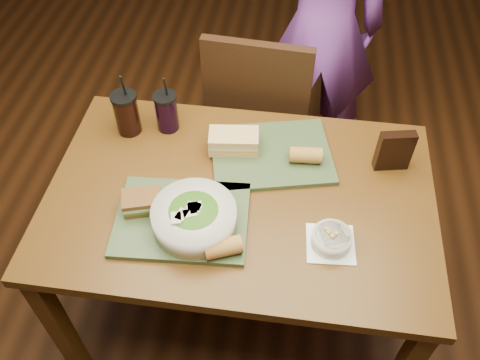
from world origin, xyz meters
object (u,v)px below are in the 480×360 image
Objects in this scene: tray_far at (271,154)px; cup_cola at (127,113)px; salad_bowl at (194,216)px; baguette_near at (223,247)px; chip_bag at (394,151)px; sandwich_near at (142,202)px; tray_near at (182,219)px; chair_far at (258,116)px; baguette_far at (305,155)px; diner at (322,28)px; soup_bowl at (332,239)px; cup_berry at (167,112)px; dining_table at (240,210)px; sandwich_far at (234,141)px.

tray_far is 1.64× the size of cup_cola.
salad_bowl is 2.34× the size of baguette_near.
chip_bag is (0.62, 0.36, 0.02)m from salad_bowl.
tray_near is at bearing -9.88° from sandwich_near.
tray_near is 1.60× the size of salad_bowl.
chair_far is 0.72m from chip_bag.
chair_far is at bearing 77.95° from tray_near.
baguette_far is at bearing 29.02° from sandwich_near.
chip_bag is at bearing 104.97° from diner.
chair_far is 2.37× the size of tray_near.
soup_bowl is 0.41m from chip_bag.
baguette_near is 0.61m from cup_berry.
dining_table is 0.63m from chair_far.
salad_bowl is at bearing -161.73° from chip_bag.
chip_bag is at bearing 5.85° from baguette_far.
dining_table is at bearing -75.67° from sandwich_far.
sandwich_near is 0.86m from chip_bag.
chair_far is 0.56m from baguette_far.
salad_bowl is at bearing -98.30° from chair_far.
cup_cola is (-0.40, 0.06, 0.03)m from sandwich_far.
baguette_far is 0.30m from chip_bag.
baguette_near is at bearing -150.85° from chip_bag.
chair_far is 5.42× the size of sandwich_far.
cup_cola is at bearing 112.62° from sandwich_near.
baguette_near is at bearing -103.19° from tray_far.
salad_bowl is 0.49m from cup_berry.
salad_bowl reaches higher than tray_near.
chair_far is at bearing 111.78° from soup_bowl.
diner reaches higher than chip_bag.
salad_bowl is at bearing -120.66° from tray_far.
soup_bowl is at bearing -58.16° from tray_far.
tray_far is 2.65× the size of soup_bowl.
baguette_near is (-0.02, -0.25, 0.14)m from dining_table.
soup_bowl is at bearing -45.09° from sandwich_far.
soup_bowl is (0.31, -0.78, 0.22)m from chair_far.
diner reaches higher than cup_cola.
diner reaches higher than tray_far.
sandwich_far is at bearing -95.68° from chair_far.
cup_cola reaches higher than chip_bag.
baguette_far reaches higher than tray_far.
soup_bowl is 1.41× the size of baguette_far.
salad_bowl reaches higher than sandwich_near.
chair_far is 7.02× the size of sandwich_near.
salad_bowl is at bearing -14.47° from sandwich_near.
chip_bag is at bearing 1.00° from tray_far.
tray_near is 2.96× the size of sandwich_near.
cup_berry is at bearing 166.83° from baguette_far.
sandwich_near is at bearing -170.33° from chip_bag.
cup_cola is 1.64× the size of chip_bag.
tray_far is at bearing -1.59° from sandwich_far.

